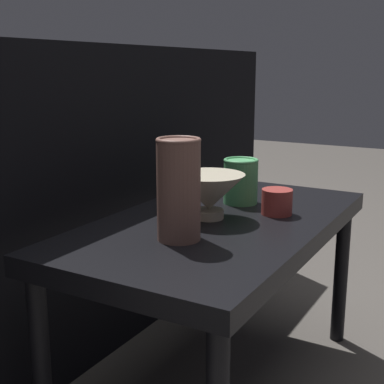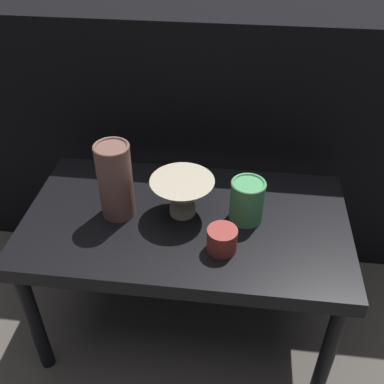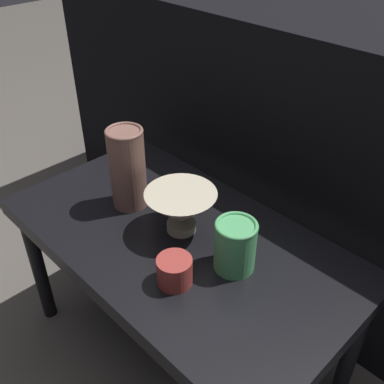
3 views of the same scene
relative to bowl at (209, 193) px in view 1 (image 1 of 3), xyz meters
The scene contains 6 objects.
table 0.10m from the bowl, 60.86° to the right, with size 0.79×0.44×0.41m.
couch_backdrop 0.54m from the bowl, 88.90° to the left, with size 1.77×0.50×0.78m.
bowl is the anchor object (origin of this frame).
vase_textured_left 0.16m from the bowl, behind, with size 0.08×0.08×0.19m.
vase_colorful_right 0.15m from the bowl, ahead, with size 0.08×0.08×0.11m.
cup 0.16m from the bowl, 47.78° to the right, with size 0.07×0.07×0.06m.
Camera 1 is at (-0.99, -0.50, 0.72)m, focal length 50.00 mm.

